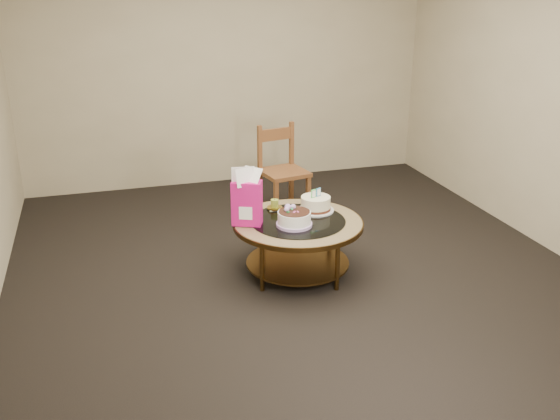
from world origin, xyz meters
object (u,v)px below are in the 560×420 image
object	(u,v)px
coffee_table	(298,230)
cream_cake	(316,204)
gift_bag	(247,197)
decorated_cake	(294,219)
dining_chair	(282,170)

from	to	relation	value
coffee_table	cream_cake	xyz separation A→B (m)	(0.20, 0.15, 0.14)
cream_cake	gift_bag	bearing A→B (deg)	166.44
coffee_table	decorated_cake	distance (m)	0.17
decorated_cake	gift_bag	distance (m)	0.40
gift_bag	dining_chair	bearing A→B (deg)	86.89
cream_cake	dining_chair	distance (m)	1.15
decorated_cake	cream_cake	distance (m)	0.36
cream_cake	coffee_table	bearing A→B (deg)	-166.68
coffee_table	dining_chair	world-z (taller)	dining_chair
cream_cake	gift_bag	world-z (taller)	gift_bag
coffee_table	gift_bag	bearing A→B (deg)	174.11
cream_cake	decorated_cake	bearing A→B (deg)	-161.20
decorated_cake	gift_bag	bearing A→B (deg)	158.41
coffee_table	cream_cake	bearing A→B (deg)	37.64
decorated_cake	dining_chair	xyz separation A→B (m)	(0.33, 1.39, -0.06)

